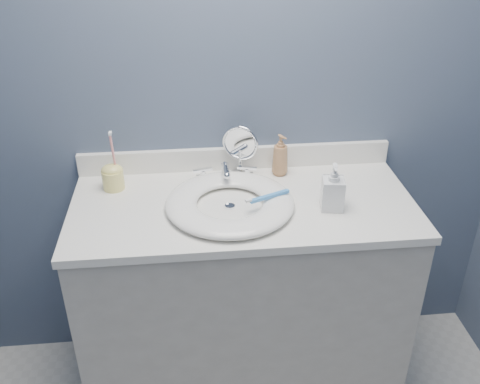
{
  "coord_description": "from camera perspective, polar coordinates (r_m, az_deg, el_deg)",
  "views": [
    {
      "loc": [
        -0.18,
        -0.64,
        1.86
      ],
      "look_at": [
        -0.01,
        0.94,
        0.94
      ],
      "focal_mm": 40.0,
      "sensor_mm": 36.0,
      "label": 1
    }
  ],
  "objects": [
    {
      "name": "makeup_mirror",
      "position": [
        2.03,
        0.01,
        4.64
      ],
      "size": [
        0.13,
        0.08,
        0.21
      ],
      "rotation": [
        0.0,
        0.0,
        -0.37
      ],
      "color": "silver",
      "rests_on": "countertop"
    },
    {
      "name": "toothbrush_holder",
      "position": [
        2.01,
        -13.42,
        1.69
      ],
      "size": [
        0.08,
        0.08,
        0.23
      ],
      "rotation": [
        0.0,
        0.0,
        -0.24
      ],
      "color": "#F2E479",
      "rests_on": "countertop"
    },
    {
      "name": "countertop",
      "position": [
        1.91,
        0.34,
        -1.48
      ],
      "size": [
        1.22,
        0.57,
        0.03
      ],
      "primitive_type": "cube",
      "color": "white",
      "rests_on": "vanity_cabinet"
    },
    {
      "name": "backsplash",
      "position": [
        2.11,
        -0.44,
        3.63
      ],
      "size": [
        1.22,
        0.02,
        0.09
      ],
      "primitive_type": "cube",
      "color": "white",
      "rests_on": "countertop"
    },
    {
      "name": "soap_bottle_clear",
      "position": [
        1.85,
        9.92,
        0.54
      ],
      "size": [
        0.09,
        0.09,
        0.17
      ],
      "primitive_type": "imported",
      "rotation": [
        0.0,
        0.0,
        -0.16
      ],
      "color": "silver",
      "rests_on": "countertop"
    },
    {
      "name": "soap_bottle_amber",
      "position": [
        2.05,
        4.32,
        3.96
      ],
      "size": [
        0.08,
        0.08,
        0.16
      ],
      "primitive_type": "imported",
      "rotation": [
        0.0,
        0.0,
        0.47
      ],
      "color": "#AA784C",
      "rests_on": "countertop"
    },
    {
      "name": "basin",
      "position": [
        1.86,
        -1.09,
        -1.15
      ],
      "size": [
        0.45,
        0.45,
        0.04
      ],
      "primitive_type": null,
      "color": "white",
      "rests_on": "countertop"
    },
    {
      "name": "back_wall",
      "position": [
        2.01,
        -0.5,
        10.82
      ],
      "size": [
        2.2,
        0.02,
        2.4
      ],
      "primitive_type": "cube",
      "color": "#49576E",
      "rests_on": "ground"
    },
    {
      "name": "toothbrush_lying",
      "position": [
        1.85,
        3.0,
        -0.51
      ],
      "size": [
        0.16,
        0.08,
        0.02
      ],
      "rotation": [
        0.0,
        0.0,
        0.41
      ],
      "color": "#3C8AD6",
      "rests_on": "basin"
    },
    {
      "name": "faucet",
      "position": [
        2.02,
        -1.58,
        1.93
      ],
      "size": [
        0.25,
        0.13,
        0.07
      ],
      "color": "silver",
      "rests_on": "countertop"
    },
    {
      "name": "drain",
      "position": [
        1.87,
        -1.09,
        -1.55
      ],
      "size": [
        0.04,
        0.04,
        0.01
      ],
      "primitive_type": "cylinder",
      "color": "silver",
      "rests_on": "countertop"
    },
    {
      "name": "vanity_cabinet",
      "position": [
        2.17,
        0.3,
        -11.45
      ],
      "size": [
        1.2,
        0.55,
        0.85
      ],
      "primitive_type": "cube",
      "color": "beige",
      "rests_on": "ground"
    }
  ]
}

